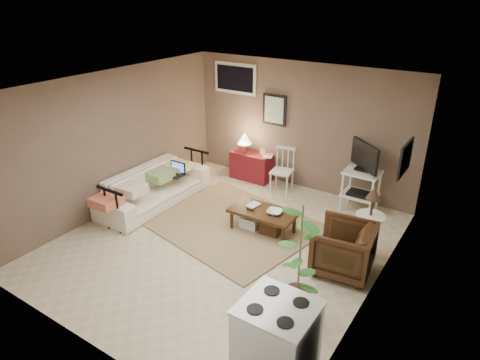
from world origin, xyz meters
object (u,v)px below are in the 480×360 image
Objects in this scene: coffee_table at (262,219)px; sofa at (154,182)px; side_table at (371,214)px; tv_stand at (362,176)px; potted_plant at (300,257)px; red_console at (251,163)px; spindle_chair at (282,171)px; stove at (277,343)px; armchair at (343,247)px.

sofa is at bearing -174.09° from coffee_table.
sofa is 1.98× the size of side_table.
sofa is at bearing -150.96° from tv_stand.
coffee_table is 1.97m from potted_plant.
red_console is 3.21m from side_table.
spindle_chair is 0.77× the size of side_table.
potted_plant reaches higher than coffee_table.
coffee_table is at bearing -124.17° from tv_stand.
red_console is at bearing 130.15° from potted_plant.
red_console is at bearing 154.01° from side_table.
stove is (2.81, -4.02, 0.12)m from red_console.
sofa is 2.40m from spindle_chair.
red_console reaches higher than sofa.
potted_plant reaches higher than tv_stand.
sofa is at bearing -114.81° from red_console.
spindle_chair is (-0.46, 1.51, 0.18)m from coffee_table.
armchair reaches higher than coffee_table.
coffee_table is at bearing -52.80° from red_console.
red_console is at bearing 177.11° from tv_stand.
armchair is (1.91, -1.81, -0.01)m from spindle_chair.
coffee_table is 1.37× the size of armchair.
stove is at bearing -55.03° from red_console.
potted_plant is at bearing 104.53° from stove.
red_console is 0.78× the size of tv_stand.
side_table is (2.86, -1.40, 0.35)m from red_console.
potted_plant is at bearing -46.60° from coffee_table.
tv_stand is 2.92m from potted_plant.
armchair is at bearing -11.72° from coffee_table.
side_table is (0.56, -1.28, 0.02)m from tv_stand.
side_table is at bearing 157.29° from armchair.
coffee_table is at bearing -170.80° from side_table.
coffee_table is 0.86× the size of tv_stand.
side_table reaches higher than spindle_chair.
coffee_table is at bearing -108.53° from armchair.
potted_plant is (0.25, -2.91, 0.12)m from tv_stand.
potted_plant is (1.76, -2.88, 0.39)m from spindle_chair.
tv_stand is at bearing -60.96° from sofa.
stove is (0.51, -3.90, -0.20)m from tv_stand.
sofa is 3.63m from potted_plant.
armchair is (2.70, -1.96, 0.06)m from red_console.
tv_stand reaches higher than stove.
tv_stand is 1.13× the size of side_table.
side_table is (2.07, -1.25, 0.28)m from spindle_chair.
red_console is at bearing 127.20° from coffee_table.
side_table is 2.63m from stove.
sofa is 2.38× the size of stove.
tv_stand is (1.05, 1.54, 0.44)m from coffee_table.
sofa is 1.48× the size of potted_plant.
spindle_chair reaches higher than armchair.
coffee_table is 0.73× the size of potted_plant.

